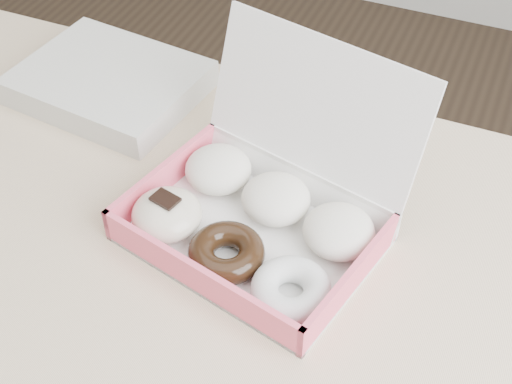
% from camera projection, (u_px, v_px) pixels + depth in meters
% --- Properties ---
extents(table, '(1.20, 0.80, 0.75)m').
position_uv_depth(table, '(158.00, 289.00, 0.95)').
color(table, tan).
rests_on(table, ground).
extents(donut_box, '(0.35, 0.34, 0.21)m').
position_uv_depth(donut_box, '(258.00, 211.00, 0.89)').
color(donut_box, white).
rests_on(donut_box, table).
extents(newspapers, '(0.29, 0.24, 0.04)m').
position_uv_depth(newspapers, '(109.00, 83.00, 1.11)').
color(newspapers, silver).
rests_on(newspapers, table).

